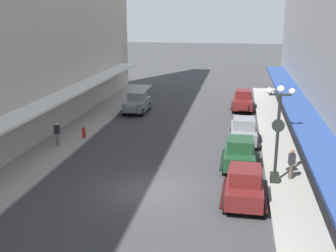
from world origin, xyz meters
TOP-DOWN VIEW (x-y plane):
  - ground_plane at (0.00, 0.00)m, footprint 200.00×200.00m
  - sidewalk_left at (-7.50, 0.00)m, footprint 3.00×60.00m
  - sidewalk_right at (7.50, 0.00)m, footprint 3.00×60.00m
  - parked_car_0 at (4.80, 8.85)m, footprint 2.20×4.28m
  - parked_car_1 at (4.57, 4.12)m, footprint 2.18×4.27m
  - parked_car_2 at (4.81, -0.52)m, footprint 2.22×4.29m
  - parked_car_3 at (4.79, 18.97)m, footprint 2.18×4.27m
  - parked_car_4 at (-4.64, 16.58)m, footprint 2.18×4.27m
  - lamp_post_with_clock at (6.40, 1.89)m, footprint 1.42×0.44m
  - fire_hydrant at (-6.35, 7.73)m, footprint 0.24×0.24m
  - pedestrian_0 at (-7.45, 5.77)m, footprint 0.36×0.24m
  - pedestrian_1 at (7.30, 2.50)m, footprint 0.36×0.24m

SIDE VIEW (x-z plane):
  - ground_plane at x=0.00m, z-range 0.00..0.00m
  - sidewalk_left at x=-7.50m, z-range 0.00..0.15m
  - sidewalk_right at x=7.50m, z-range 0.00..0.15m
  - fire_hydrant at x=-6.35m, z-range 0.15..0.97m
  - parked_car_0 at x=4.80m, z-range 0.02..1.86m
  - parked_car_1 at x=4.57m, z-range 0.02..1.86m
  - parked_car_2 at x=4.81m, z-range 0.02..1.86m
  - parked_car_3 at x=4.79m, z-range 0.02..1.86m
  - parked_car_4 at x=-4.64m, z-range 0.02..1.86m
  - pedestrian_0 at x=-7.45m, z-range 0.17..1.81m
  - pedestrian_1 at x=7.30m, z-range 0.17..1.81m
  - lamp_post_with_clock at x=6.40m, z-range 0.41..5.57m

